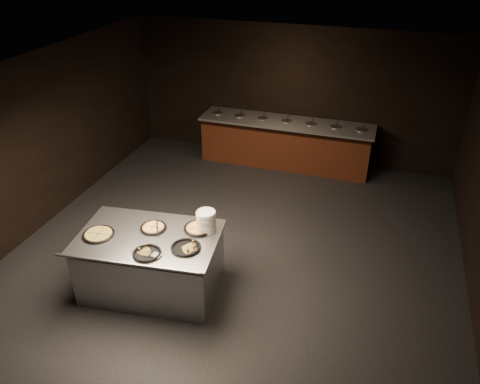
% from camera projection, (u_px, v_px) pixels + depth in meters
% --- Properties ---
extents(room, '(7.02, 8.02, 2.92)m').
position_uv_depth(room, '(231.00, 180.00, 6.72)').
color(room, black).
rests_on(room, ground).
extents(salad_bar, '(3.70, 0.83, 1.18)m').
position_uv_depth(salad_bar, '(285.00, 146.00, 10.15)').
color(salad_bar, '#591F15').
rests_on(salad_bar, ground).
extents(serving_counter, '(2.06, 1.46, 0.93)m').
position_uv_depth(serving_counter, '(151.00, 264.00, 6.65)').
color(serving_counter, silver).
rests_on(serving_counter, ground).
extents(plate_stack, '(0.27, 0.27, 0.30)m').
position_uv_depth(plate_stack, '(206.00, 221.00, 6.46)').
color(plate_stack, silver).
rests_on(plate_stack, serving_counter).
extents(pan_veggie_whole, '(0.43, 0.43, 0.04)m').
position_uv_depth(pan_veggie_whole, '(99.00, 234.00, 6.41)').
color(pan_veggie_whole, black).
rests_on(pan_veggie_whole, serving_counter).
extents(pan_cheese_whole, '(0.37, 0.37, 0.04)m').
position_uv_depth(pan_cheese_whole, '(153.00, 228.00, 6.55)').
color(pan_cheese_whole, black).
rests_on(pan_cheese_whole, serving_counter).
extents(pan_cheese_slices_a, '(0.41, 0.41, 0.04)m').
position_uv_depth(pan_cheese_slices_a, '(198.00, 228.00, 6.54)').
color(pan_cheese_slices_a, black).
rests_on(pan_cheese_slices_a, serving_counter).
extents(pan_cheese_slices_b, '(0.38, 0.38, 0.04)m').
position_uv_depth(pan_cheese_slices_b, '(147.00, 253.00, 6.05)').
color(pan_cheese_slices_b, black).
rests_on(pan_cheese_slices_b, serving_counter).
extents(pan_veggie_slices, '(0.40, 0.40, 0.04)m').
position_uv_depth(pan_veggie_slices, '(186.00, 247.00, 6.16)').
color(pan_veggie_slices, black).
rests_on(pan_veggie_slices, serving_counter).
extents(server_left, '(0.23, 0.30, 0.17)m').
position_uv_depth(server_left, '(157.00, 226.00, 6.48)').
color(server_left, silver).
rests_on(server_left, serving_counter).
extents(server_right, '(0.36, 0.11, 0.17)m').
position_uv_depth(server_right, '(147.00, 249.00, 6.02)').
color(server_right, silver).
rests_on(server_right, serving_counter).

